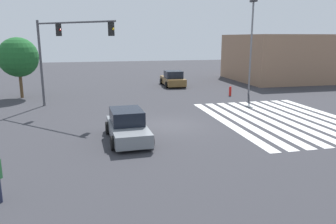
# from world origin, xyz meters

# --- Properties ---
(ground_plane) EXTENTS (109.02, 109.02, 0.00)m
(ground_plane) POSITION_xyz_m (0.00, 0.00, 0.00)
(ground_plane) COLOR #333338
(crosswalk_markings) EXTENTS (11.39, 8.20, 0.01)m
(crosswalk_markings) POSITION_xyz_m (0.00, -7.49, 0.00)
(crosswalk_markings) COLOR silver
(crosswalk_markings) RESTS_ON ground_plane
(traffic_signal_mast) EXTENTS (5.36, 5.36, 6.34)m
(traffic_signal_mast) POSITION_xyz_m (6.27, 6.27, 4.62)
(traffic_signal_mast) COLOR #47474C
(traffic_signal_mast) RESTS_ON ground_plane
(car_0) EXTENTS (4.46, 2.13, 1.53)m
(car_0) POSITION_xyz_m (-2.09, 2.62, 0.70)
(car_0) COLOR gray
(car_0) RESTS_ON ground_plane
(car_1) EXTENTS (4.69, 2.26, 1.64)m
(car_1) POSITION_xyz_m (15.81, -4.26, 0.73)
(car_1) COLOR brown
(car_1) RESTS_ON ground_plane
(corner_building) EXTENTS (10.88, 10.88, 5.44)m
(corner_building) POSITION_xyz_m (17.75, -18.20, 2.72)
(corner_building) COLOR #937056
(corner_building) RESTS_ON ground_plane
(street_light_pole_b) EXTENTS (0.80, 0.36, 8.35)m
(street_light_pole_b) POSITION_xyz_m (9.40, -9.94, 4.98)
(street_light_pole_b) COLOR slate
(street_light_pole_b) RESTS_ON ground_plane
(tree_corner_a) EXTENTS (3.34, 3.34, 5.15)m
(tree_corner_a) POSITION_xyz_m (11.94, 10.22, 3.47)
(tree_corner_a) COLOR brown
(tree_corner_a) RESTS_ON ground_plane
(fire_hydrant) EXTENTS (0.22, 0.22, 0.86)m
(fire_hydrant) POSITION_xyz_m (8.69, -7.78, 0.43)
(fire_hydrant) COLOR red
(fire_hydrant) RESTS_ON ground_plane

